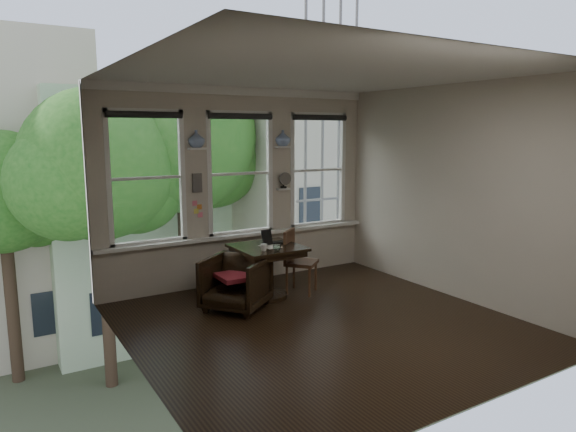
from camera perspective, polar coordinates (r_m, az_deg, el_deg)
ground at (r=6.46m, az=3.75°, el=-11.92°), size 4.50×4.50×0.00m
ceiling at (r=6.06m, az=4.06°, el=15.57°), size 4.50×4.50×0.00m
wall_back at (r=8.01m, az=-5.41°, el=3.29°), size 4.50×0.00×4.50m
wall_front at (r=4.46m, az=20.78°, el=-2.16°), size 4.50×0.00×4.50m
wall_left at (r=5.14m, az=-17.10°, el=-0.50°), size 0.00×4.50×4.50m
wall_right at (r=7.59m, az=17.95°, el=2.54°), size 0.00×4.50×4.50m
window_left at (r=7.48m, az=-15.51°, el=4.10°), size 1.10×0.12×1.90m
window_center at (r=7.99m, az=-5.43°, el=4.71°), size 1.10×0.12×1.90m
window_right at (r=8.72m, az=3.20°, el=5.13°), size 1.10×0.12×1.90m
shelf_left at (r=7.59m, az=-10.12°, el=7.39°), size 0.26×0.16×0.03m
shelf_right at (r=8.22m, az=-0.58°, el=7.68°), size 0.26×0.16×0.03m
intercom at (r=7.65m, az=-10.09°, el=3.65°), size 0.14×0.06×0.28m
sticky_notes at (r=7.69m, az=-10.03°, el=1.06°), size 0.16×0.01×0.24m
desk_fan at (r=8.24m, az=-0.50°, el=3.71°), size 0.20×0.20×0.24m
vase_left at (r=7.58m, az=-10.15°, el=8.44°), size 0.24×0.24×0.25m
vase_right at (r=8.22m, az=-0.58°, el=8.65°), size 0.24×0.24×0.25m
table at (r=7.33m, az=-2.30°, el=-6.22°), size 0.90×0.90×0.75m
armchair_left at (r=6.89m, az=-5.83°, el=-7.43°), size 1.09×1.09×0.72m
cushion_red at (r=6.86m, az=-5.85°, el=-6.69°), size 0.45×0.45×0.06m
side_chair_right at (r=7.52m, az=1.51°, el=-5.13°), size 0.59×0.59×0.92m
laptop at (r=7.37m, az=-1.28°, el=-3.02°), size 0.30×0.20×0.02m
mug at (r=6.95m, az=-2.70°, el=-3.51°), size 0.12×0.12×0.09m
drinking_glass at (r=6.93m, az=-1.24°, el=-3.57°), size 0.12×0.12×0.09m
tablet at (r=7.28m, az=-2.35°, el=-2.39°), size 0.17×0.10×0.22m
papers at (r=7.21m, az=-1.99°, el=-3.38°), size 0.24×0.32×0.00m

